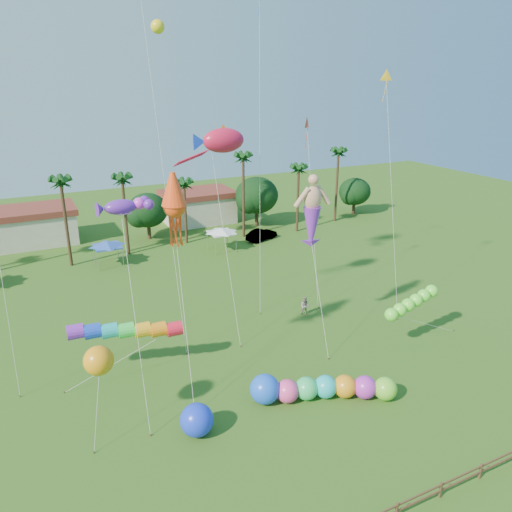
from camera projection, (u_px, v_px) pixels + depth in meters
name	position (u px, v px, depth m)	size (l,w,h in m)	color
ground	(329.00, 445.00, 30.41)	(160.00, 160.00, 0.00)	#285116
tree_line	(168.00, 208.00, 67.47)	(69.46, 8.91, 11.00)	#3A2819
buildings_row	(111.00, 219.00, 70.52)	(35.00, 7.00, 4.00)	beige
tent_row	(108.00, 245.00, 57.54)	(31.00, 4.00, 0.60)	white
fence	(397.00, 509.00, 25.15)	(36.12, 0.12, 1.00)	brown
car_b	(262.00, 235.00, 67.85)	(1.62, 4.66, 1.54)	#4C4C54
spectator_b	(305.00, 306.00, 46.56)	(0.88, 0.68, 1.80)	gray
caterpillar_inflatable	(318.00, 388.00, 34.38)	(9.82, 5.55, 2.09)	#FF4398
blue_ball	(197.00, 420.00, 30.95)	(2.11, 2.11, 2.11)	#1A36EE
rainbow_tube	(148.00, 335.00, 36.72)	(10.29, 2.85, 3.77)	#F91B35
green_worm	(391.00, 315.00, 39.72)	(10.34, 2.27, 3.89)	#64F536
orange_ball_kite	(99.00, 361.00, 29.58)	(2.29, 2.64, 6.17)	orange
merman_kite	(312.00, 216.00, 39.28)	(2.74, 5.05, 13.55)	tan
fish_kite	(224.00, 140.00, 40.99)	(5.46, 6.65, 17.27)	red
squid_kite	(174.00, 207.00, 32.86)	(2.22, 5.74, 15.44)	#FF4414
lobster_kite	(121.00, 207.00, 30.45)	(3.78, 5.93, 14.30)	#6322AA
delta_kite_red	(307.00, 126.00, 45.62)	(1.24, 4.31, 17.70)	red
delta_kite_yellow	(386.00, 81.00, 42.54)	(1.26, 4.82, 21.70)	yellow
delta_kite_blue	(259.00, 5.00, 41.85)	(2.43, 4.27, 28.22)	blue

